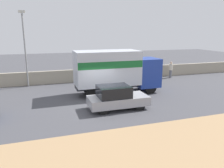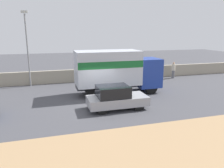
# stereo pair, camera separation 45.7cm
# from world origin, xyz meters

# --- Properties ---
(ground_plane) EXTENTS (80.00, 80.00, 0.00)m
(ground_plane) POSITION_xyz_m (0.00, 0.00, 0.00)
(ground_plane) COLOR #47474C
(dirt_shoulder_foreground) EXTENTS (60.00, 6.56, 0.04)m
(dirt_shoulder_foreground) POSITION_xyz_m (0.00, -7.04, 0.02)
(dirt_shoulder_foreground) COLOR tan
(dirt_shoulder_foreground) RESTS_ON ground_plane
(stone_wall_backdrop) EXTENTS (60.00, 0.35, 1.28)m
(stone_wall_backdrop) POSITION_xyz_m (0.00, 7.85, 0.64)
(stone_wall_backdrop) COLOR #A39984
(stone_wall_backdrop) RESTS_ON ground_plane
(street_lamp) EXTENTS (0.56, 0.28, 6.74)m
(street_lamp) POSITION_xyz_m (-5.19, 7.45, 3.92)
(street_lamp) COLOR gray
(street_lamp) RESTS_ON ground_plane
(box_truck) EXTENTS (6.91, 2.48, 3.51)m
(box_truck) POSITION_xyz_m (1.66, 2.69, 2.03)
(box_truck) COLOR navy
(box_truck) RESTS_ON ground_plane
(car_hatchback) EXTENTS (3.91, 1.75, 1.56)m
(car_hatchback) POSITION_xyz_m (0.63, -0.80, 0.77)
(car_hatchback) COLOR #9E9EA3
(car_hatchback) RESTS_ON ground_plane
(pedestrian) EXTENTS (0.39, 0.39, 1.78)m
(pedestrian) POSITION_xyz_m (9.56, 6.81, 0.92)
(pedestrian) COLOR slate
(pedestrian) RESTS_ON ground_plane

